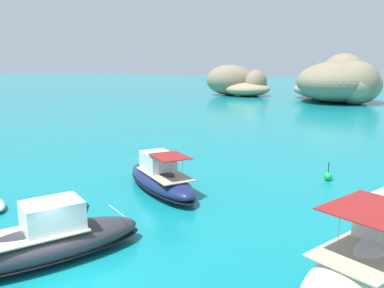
{
  "coord_description": "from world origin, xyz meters",
  "views": [
    {
      "loc": [
        8.41,
        -10.85,
        7.87
      ],
      "look_at": [
        -0.03,
        14.55,
        2.28
      ],
      "focal_mm": 37.48,
      "sensor_mm": 36.0,
      "label": 1
    }
  ],
  "objects_px": {
    "islet_small": "(238,83)",
    "motorboat_navy": "(161,178)",
    "islet_large": "(341,83)",
    "channel_buoy": "(328,176)",
    "motorboat_charcoal": "(45,241)"
  },
  "relations": [
    {
      "from": "islet_large",
      "to": "channel_buoy",
      "type": "height_order",
      "value": "islet_large"
    },
    {
      "from": "motorboat_charcoal",
      "to": "channel_buoy",
      "type": "distance_m",
      "value": 18.52
    },
    {
      "from": "islet_large",
      "to": "islet_small",
      "type": "relative_size",
      "value": 1.73
    },
    {
      "from": "islet_large",
      "to": "motorboat_navy",
      "type": "xyz_separation_m",
      "value": [
        -11.99,
        -61.86,
        -2.71
      ]
    },
    {
      "from": "islet_small",
      "to": "motorboat_charcoal",
      "type": "relative_size",
      "value": 2.07
    },
    {
      "from": "islet_small",
      "to": "channel_buoy",
      "type": "height_order",
      "value": "islet_small"
    },
    {
      "from": "motorboat_navy",
      "to": "channel_buoy",
      "type": "xyz_separation_m",
      "value": [
        9.81,
        5.46,
        -0.45
      ]
    },
    {
      "from": "islet_large",
      "to": "islet_small",
      "type": "distance_m",
      "value": 23.08
    },
    {
      "from": "islet_large",
      "to": "motorboat_charcoal",
      "type": "relative_size",
      "value": 3.57
    },
    {
      "from": "islet_small",
      "to": "channel_buoy",
      "type": "bearing_deg",
      "value": -72.91
    },
    {
      "from": "islet_large",
      "to": "motorboat_navy",
      "type": "distance_m",
      "value": 63.07
    },
    {
      "from": "islet_small",
      "to": "motorboat_navy",
      "type": "distance_m",
      "value": 70.06
    },
    {
      "from": "islet_large",
      "to": "motorboat_charcoal",
      "type": "xyz_separation_m",
      "value": [
        -12.93,
        -71.48,
        -2.69
      ]
    },
    {
      "from": "motorboat_charcoal",
      "to": "channel_buoy",
      "type": "bearing_deg",
      "value": 54.51
    },
    {
      "from": "islet_large",
      "to": "motorboat_navy",
      "type": "height_order",
      "value": "islet_large"
    }
  ]
}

